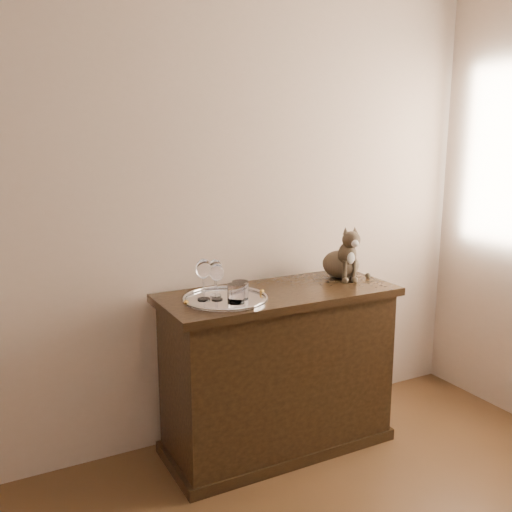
{
  "coord_description": "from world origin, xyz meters",
  "views": [
    {
      "loc": [
        -0.78,
        -0.43,
        1.62
      ],
      "look_at": [
        0.48,
        1.95,
        1.04
      ],
      "focal_mm": 40.0,
      "sensor_mm": 36.0,
      "label": 1
    }
  ],
  "objects_px": {
    "wine_glass_a": "(204,279)",
    "wine_glass_b": "(215,278)",
    "sideboard": "(278,371)",
    "tumbler_b": "(236,294)",
    "tumbler_a": "(240,290)",
    "cat": "(341,251)",
    "tray": "(225,300)",
    "wine_glass_d": "(217,282)"
  },
  "relations": [
    {
      "from": "sideboard",
      "to": "tray",
      "type": "bearing_deg",
      "value": -174.4
    },
    {
      "from": "wine_glass_d",
      "to": "cat",
      "type": "xyz_separation_m",
      "value": [
        0.78,
        0.1,
        0.05
      ]
    },
    {
      "from": "wine_glass_d",
      "to": "cat",
      "type": "bearing_deg",
      "value": 7.56
    },
    {
      "from": "wine_glass_d",
      "to": "cat",
      "type": "relative_size",
      "value": 0.58
    },
    {
      "from": "cat",
      "to": "tumbler_a",
      "type": "bearing_deg",
      "value": -158.15
    },
    {
      "from": "tumbler_a",
      "to": "wine_glass_b",
      "type": "bearing_deg",
      "value": 127.09
    },
    {
      "from": "sideboard",
      "to": "tray",
      "type": "distance_m",
      "value": 0.53
    },
    {
      "from": "tray",
      "to": "wine_glass_d",
      "type": "height_order",
      "value": "wine_glass_d"
    },
    {
      "from": "sideboard",
      "to": "tumbler_b",
      "type": "bearing_deg",
      "value": -159.0
    },
    {
      "from": "wine_glass_b",
      "to": "wine_glass_d",
      "type": "distance_m",
      "value": 0.07
    },
    {
      "from": "sideboard",
      "to": "tumbler_a",
      "type": "distance_m",
      "value": 0.54
    },
    {
      "from": "wine_glass_b",
      "to": "cat",
      "type": "relative_size",
      "value": 0.6
    },
    {
      "from": "wine_glass_b",
      "to": "tumbler_b",
      "type": "xyz_separation_m",
      "value": [
        0.04,
        -0.15,
        -0.04
      ]
    },
    {
      "from": "tray",
      "to": "wine_glass_a",
      "type": "height_order",
      "value": "wine_glass_a"
    },
    {
      "from": "wine_glass_b",
      "to": "tumbler_a",
      "type": "height_order",
      "value": "wine_glass_b"
    },
    {
      "from": "tumbler_b",
      "to": "cat",
      "type": "distance_m",
      "value": 0.76
    },
    {
      "from": "cat",
      "to": "wine_glass_b",
      "type": "bearing_deg",
      "value": -167.25
    },
    {
      "from": "tumbler_a",
      "to": "tumbler_b",
      "type": "bearing_deg",
      "value": -134.09
    },
    {
      "from": "sideboard",
      "to": "wine_glass_a",
      "type": "relative_size",
      "value": 6.2
    },
    {
      "from": "tumbler_b",
      "to": "cat",
      "type": "xyz_separation_m",
      "value": [
        0.73,
        0.19,
        0.09
      ]
    },
    {
      "from": "wine_glass_a",
      "to": "tumbler_b",
      "type": "distance_m",
      "value": 0.17
    },
    {
      "from": "wine_glass_d",
      "to": "tumbler_b",
      "type": "xyz_separation_m",
      "value": [
        0.06,
        -0.09,
        -0.04
      ]
    },
    {
      "from": "wine_glass_d",
      "to": "wine_glass_b",
      "type": "bearing_deg",
      "value": 72.64
    },
    {
      "from": "tray",
      "to": "cat",
      "type": "relative_size",
      "value": 1.36
    },
    {
      "from": "wine_glass_a",
      "to": "cat",
      "type": "xyz_separation_m",
      "value": [
        0.83,
        0.07,
        0.04
      ]
    },
    {
      "from": "wine_glass_b",
      "to": "cat",
      "type": "distance_m",
      "value": 0.76
    },
    {
      "from": "wine_glass_d",
      "to": "tumbler_b",
      "type": "bearing_deg",
      "value": -58.43
    },
    {
      "from": "wine_glass_b",
      "to": "tumbler_a",
      "type": "xyz_separation_m",
      "value": [
        0.08,
        -0.11,
        -0.05
      ]
    },
    {
      "from": "wine_glass_b",
      "to": "cat",
      "type": "height_order",
      "value": "cat"
    },
    {
      "from": "sideboard",
      "to": "tray",
      "type": "height_order",
      "value": "tray"
    },
    {
      "from": "tray",
      "to": "cat",
      "type": "distance_m",
      "value": 0.76
    },
    {
      "from": "wine_glass_a",
      "to": "wine_glass_b",
      "type": "height_order",
      "value": "wine_glass_a"
    },
    {
      "from": "tray",
      "to": "tumbler_b",
      "type": "bearing_deg",
      "value": -78.66
    },
    {
      "from": "tray",
      "to": "wine_glass_b",
      "type": "distance_m",
      "value": 0.12
    },
    {
      "from": "tumbler_a",
      "to": "cat",
      "type": "xyz_separation_m",
      "value": [
        0.68,
        0.15,
        0.1
      ]
    },
    {
      "from": "wine_glass_d",
      "to": "tumbler_a",
      "type": "bearing_deg",
      "value": -23.69
    },
    {
      "from": "sideboard",
      "to": "tumbler_b",
      "type": "height_order",
      "value": "tumbler_b"
    },
    {
      "from": "tray",
      "to": "wine_glass_a",
      "type": "bearing_deg",
      "value": 156.87
    },
    {
      "from": "tray",
      "to": "wine_glass_b",
      "type": "relative_size",
      "value": 2.25
    },
    {
      "from": "wine_glass_b",
      "to": "tray",
      "type": "bearing_deg",
      "value": -74.7
    },
    {
      "from": "tumbler_b",
      "to": "wine_glass_a",
      "type": "bearing_deg",
      "value": 131.99
    },
    {
      "from": "sideboard",
      "to": "cat",
      "type": "relative_size",
      "value": 4.08
    }
  ]
}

